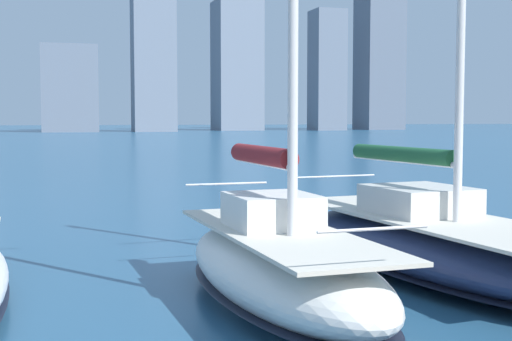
{
  "coord_description": "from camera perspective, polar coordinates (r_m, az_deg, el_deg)",
  "views": [
    {
      "loc": [
        3.3,
        4.88,
        3.08
      ],
      "look_at": [
        -0.12,
        -6.49,
        2.2
      ],
      "focal_mm": 50.0,
      "sensor_mm": 36.0,
      "label": 1
    }
  ],
  "objects": [
    {
      "name": "sailboat_forest",
      "position": [
        14.46,
        13.99,
        -5.57
      ],
      "size": [
        3.72,
        9.26,
        9.92
      ],
      "color": "navy",
      "rests_on": "ground"
    },
    {
      "name": "city_skyline",
      "position": [
        163.46,
        -14.52,
        10.23
      ],
      "size": [
        171.4,
        22.94,
        52.06
      ],
      "color": "slate",
      "rests_on": "ground"
    },
    {
      "name": "sailboat_maroon",
      "position": [
        11.61,
        1.93,
        -7.3
      ],
      "size": [
        2.51,
        6.88,
        12.07
      ],
      "color": "white",
      "rests_on": "ground"
    }
  ]
}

